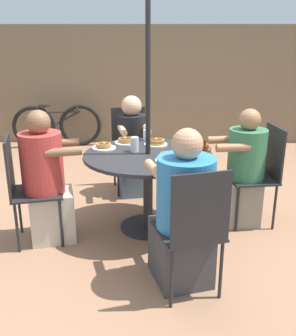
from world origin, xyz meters
TOP-DOWN VIEW (x-y plane):
  - ground_plane at (0.00, 0.00)m, footprint 12.00×12.00m
  - back_fence at (0.00, 3.18)m, footprint 10.00×0.06m
  - patio_table at (0.00, 0.00)m, footprint 1.16×1.16m
  - umbrella_pole at (0.00, 0.00)m, footprint 0.04×0.04m
  - patio_chair_north at (1.06, 0.14)m, footprint 0.47×0.47m
  - diner_north at (0.88, 0.12)m, footprint 0.53×0.40m
  - patio_chair_east at (-0.22, 1.05)m, footprint 0.50×0.50m
  - diner_east at (-0.18, 0.87)m, footprint 0.40×0.51m
  - patio_chair_south at (-1.03, -0.27)m, footprint 0.51×0.51m
  - diner_south at (-0.86, -0.22)m, footprint 0.54×0.45m
  - patio_chair_west at (0.31, -1.02)m, footprint 0.52×0.52m
  - diner_west at (0.26, -0.85)m, footprint 0.52×0.60m
  - pancake_plate_a at (0.17, -0.23)m, footprint 0.22×0.22m
  - pancake_plate_b at (-0.41, 0.16)m, footprint 0.22×0.22m
  - pancake_plate_c at (0.07, 0.29)m, footprint 0.22×0.22m
  - pancake_plate_d at (-0.22, 0.35)m, footprint 0.22×0.22m
  - pancake_plate_e at (0.41, 0.09)m, footprint 0.22×0.22m
  - syrup_bottle at (0.49, -0.12)m, footprint 0.09×0.07m
  - coffee_cup at (0.37, 0.31)m, footprint 0.09×0.09m
  - drinking_glass_a at (-0.12, 0.07)m, footprint 0.08×0.08m
  - drinking_glass_b at (-0.02, 0.49)m, footprint 0.07×0.07m
  - bicycle at (-1.50, 2.87)m, footprint 1.41×0.44m

SIDE VIEW (x-z plane):
  - ground_plane at x=0.00m, z-range 0.00..0.00m
  - bicycle at x=-1.50m, z-range 0.00..0.70m
  - diner_north at x=0.88m, z-range -0.05..1.06m
  - diner_east at x=-0.18m, z-range -0.04..1.07m
  - diner_west at x=0.26m, z-range -0.06..1.10m
  - diner_south at x=-0.86m, z-range -0.05..1.11m
  - patio_chair_north at x=1.06m, z-range 0.06..1.00m
  - patio_chair_east at x=-0.22m, z-range 0.06..1.00m
  - patio_chair_south at x=-1.03m, z-range 0.06..1.00m
  - patio_chair_west at x=0.31m, z-range 0.06..1.00m
  - patio_table at x=0.00m, z-range 0.25..0.98m
  - pancake_plate_b at x=-0.41m, z-range 0.72..0.78m
  - pancake_plate_d at x=-0.22m, z-range 0.72..0.78m
  - pancake_plate_c at x=0.07m, z-range 0.72..0.79m
  - pancake_plate_e at x=0.41m, z-range 0.72..0.80m
  - pancake_plate_a at x=0.17m, z-range 0.72..0.80m
  - drinking_glass_b at x=-0.02m, z-range 0.73..0.83m
  - coffee_cup at x=0.37m, z-range 0.73..0.84m
  - syrup_bottle at x=0.49m, z-range 0.71..0.87m
  - drinking_glass_a at x=-0.12m, z-range 0.73..0.86m
  - back_fence at x=0.00m, z-range 0.00..1.90m
  - umbrella_pole at x=0.00m, z-range 0.00..2.29m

